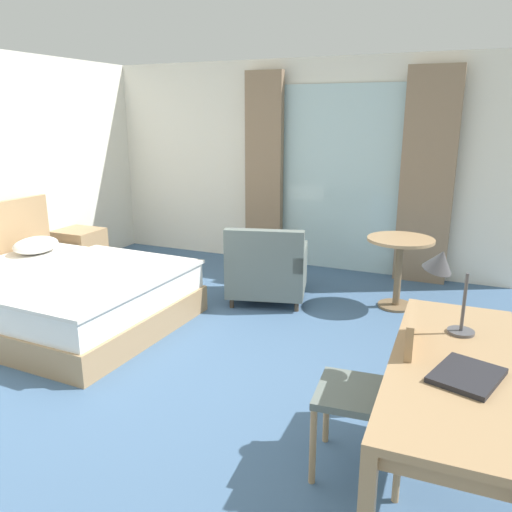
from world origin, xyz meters
TOP-DOWN VIEW (x-y plane):
  - ground at (0.00, 0.00)m, footprint 5.66×6.84m
  - wall_back at (0.00, 3.16)m, footprint 5.26×0.12m
  - balcony_glass_door at (0.64, 3.08)m, footprint 1.52×0.02m
  - curtain_panel_left at (-0.35, 2.98)m, footprint 0.48×0.10m
  - curtain_panel_right at (1.62, 2.98)m, footprint 0.58×0.10m
  - bed at (-1.34, 0.37)m, footprint 2.19×1.79m
  - nightstand at (-2.25, 1.68)m, footprint 0.49×0.48m
  - writing_desk at (2.14, -0.64)m, footprint 0.62×1.58m
  - desk_chair at (1.79, -0.56)m, footprint 0.50×0.45m
  - desk_lamp at (2.03, -0.23)m, footprint 0.30×0.22m
  - closed_book at (2.19, -0.78)m, footprint 0.33×0.38m
  - armchair_by_window at (0.25, 1.66)m, footprint 0.94×0.90m
  - round_cafe_table at (1.51, 2.02)m, footprint 0.65×0.65m

SIDE VIEW (x-z plane):
  - ground at x=0.00m, z-range -0.10..0.00m
  - nightstand at x=-2.25m, z-range 0.00..0.53m
  - bed at x=-1.34m, z-range -0.23..0.78m
  - armchair_by_window at x=0.25m, z-range -0.07..0.74m
  - round_cafe_table at x=1.51m, z-range 0.17..0.88m
  - desk_chair at x=1.79m, z-range 0.05..1.00m
  - writing_desk at x=2.14m, z-range 0.30..1.07m
  - closed_book at x=2.19m, z-range 0.77..0.80m
  - desk_lamp at x=2.03m, z-range 0.87..1.32m
  - balcony_glass_door at x=0.64m, z-range 0.00..2.22m
  - curtain_panel_left at x=-0.35m, z-range 0.00..2.39m
  - curtain_panel_right at x=1.62m, z-range 0.00..2.39m
  - wall_back at x=0.00m, z-range 0.00..2.53m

